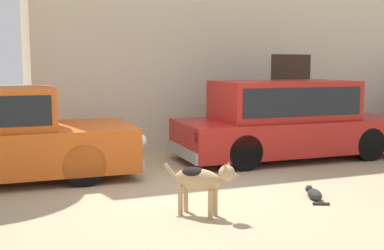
{
  "coord_description": "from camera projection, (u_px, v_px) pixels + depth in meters",
  "views": [
    {
      "loc": [
        -2.48,
        -6.86,
        1.85
      ],
      "look_at": [
        0.2,
        0.2,
        0.9
      ],
      "focal_mm": 44.89,
      "sensor_mm": 36.0,
      "label": 1
    }
  ],
  "objects": [
    {
      "name": "ground_plane",
      "position": [
        185.0,
        184.0,
        7.46
      ],
      "size": [
        80.0,
        80.0,
        0.0
      ],
      "primitive_type": "plane",
      "color": "tan"
    },
    {
      "name": "parked_sedan_second",
      "position": [
        286.0,
        118.0,
        9.48
      ],
      "size": [
        4.62,
        1.81,
        1.54
      ],
      "rotation": [
        0.0,
        0.0,
        -0.02
      ],
      "color": "#AD1E19",
      "rests_on": "ground_plane"
    },
    {
      "name": "apartment_block",
      "position": [
        308.0,
        1.0,
        15.31
      ],
      "size": [
        17.26,
        6.36,
        7.75
      ],
      "color": "beige",
      "rests_on": "ground_plane"
    },
    {
      "name": "stray_dog_spotted",
      "position": [
        202.0,
        179.0,
        5.85
      ],
      "size": [
        0.76,
        0.78,
        0.7
      ],
      "rotation": [
        0.0,
        0.0,
        5.48
      ],
      "color": "tan",
      "rests_on": "ground_plane"
    },
    {
      "name": "stray_cat",
      "position": [
        314.0,
        194.0,
        6.64
      ],
      "size": [
        0.31,
        0.58,
        0.16
      ],
      "rotation": [
        0.0,
        0.0,
        1.35
      ],
      "color": "#2D2B28",
      "rests_on": "ground_plane"
    }
  ]
}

